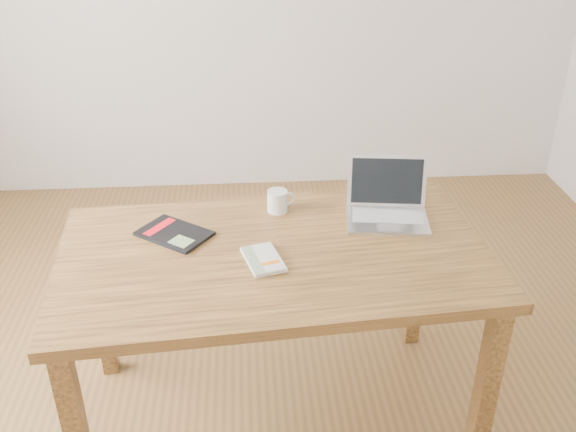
{
  "coord_description": "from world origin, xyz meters",
  "views": [
    {
      "loc": [
        -0.09,
        -1.92,
        1.9
      ],
      "look_at": [
        0.05,
        -0.02,
        0.85
      ],
      "focal_mm": 40.0,
      "sensor_mm": 36.0,
      "label": 1
    }
  ],
  "objects": [
    {
      "name": "laptop",
      "position": [
        0.42,
        0.13,
        0.79
      ],
      "size": [
        0.32,
        0.28,
        0.2
      ],
      "rotation": [
        0.0,
        0.0,
        -0.13
      ],
      "color": "silver",
      "rests_on": "desk"
    },
    {
      "name": "black_guidebook",
      "position": [
        -0.35,
        0.05,
        0.76
      ],
      "size": [
        0.29,
        0.27,
        0.01
      ],
      "rotation": [
        0.0,
        0.0,
        0.93
      ],
      "color": "black",
      "rests_on": "desk"
    },
    {
      "name": "coffee_mug",
      "position": [
        0.03,
        0.2,
        0.79
      ],
      "size": [
        0.11,
        0.08,
        0.08
      ],
      "rotation": [
        0.0,
        0.0,
        0.34
      ],
      "color": "white",
      "rests_on": "desk"
    },
    {
      "name": "white_guidebook",
      "position": [
        -0.04,
        -0.14,
        0.76
      ],
      "size": [
        0.15,
        0.2,
        0.02
      ],
      "rotation": [
        0.0,
        0.0,
        0.27
      ],
      "color": "beige",
      "rests_on": "desk"
    },
    {
      "name": "desk",
      "position": [
        -0.0,
        -0.08,
        0.66
      ],
      "size": [
        1.51,
        0.94,
        0.75
      ],
      "rotation": [
        0.0,
        0.0,
        0.08
      ],
      "color": "brown",
      "rests_on": "ground"
    },
    {
      "name": "room",
      "position": [
        -0.07,
        0.0,
        1.36
      ],
      "size": [
        4.04,
        4.04,
        2.7
      ],
      "color": "brown",
      "rests_on": "ground"
    }
  ]
}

